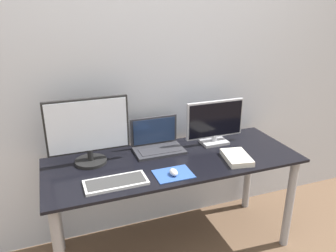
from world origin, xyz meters
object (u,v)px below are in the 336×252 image
monitor_right (215,122)px  book (237,157)px  monitor_left (88,131)px  keyboard (116,182)px  mouse (174,172)px  laptop (157,142)px

monitor_right → book: size_ratio=1.69×
monitor_left → keyboard: bearing=-73.3°
monitor_left → mouse: monitor_left is taller
laptop → keyboard: bearing=-135.7°
monitor_right → keyboard: size_ratio=1.21×
keyboard → mouse: bearing=-4.5°
monitor_right → laptop: bearing=174.5°
book → mouse: bearing=-174.0°
monitor_left → book: monitor_left is taller
laptop → keyboard: laptop is taller
monitor_left → mouse: 0.58m
monitor_left → mouse: bearing=-38.2°
mouse → book: mouse is taller
laptop → mouse: size_ratio=4.69×
monitor_right → keyboard: 0.86m
monitor_right → book: monitor_right is taller
laptop → mouse: laptop is taller
monitor_left → keyboard: size_ratio=1.42×
keyboard → mouse: (0.34, -0.03, 0.01)m
keyboard → laptop: bearing=44.3°
keyboard → book: bearing=1.6°
monitor_right → mouse: bearing=-142.6°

